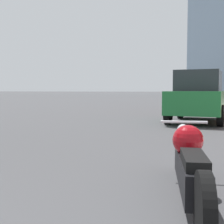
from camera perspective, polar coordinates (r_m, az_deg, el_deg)
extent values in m
cylinder|color=black|center=(4.50, 12.80, -7.56)|extent=(0.20, 0.60, 0.59)
cylinder|color=black|center=(2.55, 16.50, -16.76)|extent=(0.20, 0.60, 0.59)
cube|color=black|center=(3.50, 14.11, -10.52)|extent=(0.51, 1.57, 0.31)
sphere|color=#9E0C14|center=(3.75, 13.71, -5.02)|extent=(0.36, 0.36, 0.36)
cube|color=black|center=(3.14, 14.79, -8.38)|extent=(0.34, 0.74, 0.10)
sphere|color=silver|center=(4.48, 12.83, -3.19)|extent=(0.16, 0.16, 0.16)
cylinder|color=silver|center=(4.32, 13.01, -1.79)|extent=(0.62, 0.15, 0.04)
cube|color=#1E6B33|center=(12.06, 15.48, 1.81)|extent=(2.07, 4.10, 0.79)
cube|color=#23282D|center=(12.06, 15.55, 5.48)|extent=(1.66, 2.01, 0.75)
cylinder|color=black|center=(13.43, 12.43, 0.39)|extent=(0.25, 0.72, 0.71)
cylinder|color=black|center=(13.24, 19.78, 0.19)|extent=(0.25, 0.72, 0.71)
cylinder|color=black|center=(11.00, 10.22, -0.37)|extent=(0.25, 0.72, 0.71)
cylinder|color=black|center=(10.78, 19.20, -0.63)|extent=(0.25, 0.72, 0.71)
cube|color=#BCBCC1|center=(23.44, 17.57, 2.60)|extent=(1.69, 4.37, 0.66)
cube|color=#23282D|center=(23.43, 17.61, 4.29)|extent=(1.42, 2.10, 0.72)
cylinder|color=black|center=(24.83, 15.81, 1.96)|extent=(0.20, 0.69, 0.69)
cylinder|color=black|center=(24.79, 19.45, 1.87)|extent=(0.20, 0.69, 0.69)
cylinder|color=black|center=(22.13, 15.43, 1.72)|extent=(0.20, 0.69, 0.69)
cylinder|color=black|center=(22.09, 19.51, 1.63)|extent=(0.20, 0.69, 0.69)
cube|color=red|center=(35.92, 17.79, 3.05)|extent=(2.02, 4.63, 0.69)
cube|color=#23282D|center=(35.92, 17.82, 4.18)|extent=(1.59, 2.27, 0.73)
cylinder|color=black|center=(37.40, 16.76, 2.58)|extent=(0.25, 0.68, 0.67)
cylinder|color=black|center=(37.26, 19.20, 2.52)|extent=(0.25, 0.68, 0.67)
cylinder|color=black|center=(34.62, 16.25, 2.48)|extent=(0.25, 0.68, 0.67)
cylinder|color=black|center=(34.47, 18.89, 2.42)|extent=(0.25, 0.68, 0.67)
cube|color=black|center=(48.87, 18.08, 3.22)|extent=(1.97, 4.65, 0.64)
cube|color=#23282D|center=(48.86, 18.09, 3.95)|extent=(1.60, 2.26, 0.62)
cylinder|color=black|center=(50.34, 17.20, 2.89)|extent=(0.23, 0.65, 0.64)
cylinder|color=black|center=(50.25, 19.11, 2.85)|extent=(0.23, 0.65, 0.64)
cylinder|color=black|center=(47.51, 16.96, 2.84)|extent=(0.23, 0.65, 0.64)
cylinder|color=black|center=(47.42, 18.99, 2.79)|extent=(0.23, 0.65, 0.64)
cube|color=silver|center=(59.70, 17.95, 3.40)|extent=(1.99, 4.25, 0.69)
cube|color=#23282D|center=(59.70, 17.96, 4.07)|extent=(1.65, 2.05, 0.70)
cylinder|color=black|center=(61.05, 17.14, 3.10)|extent=(0.22, 0.72, 0.71)
cylinder|color=black|center=(60.99, 18.83, 3.07)|extent=(0.22, 0.72, 0.71)
cylinder|color=black|center=(58.44, 17.02, 3.07)|extent=(0.22, 0.72, 0.71)
cylinder|color=black|center=(58.38, 18.78, 3.03)|extent=(0.22, 0.72, 0.71)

